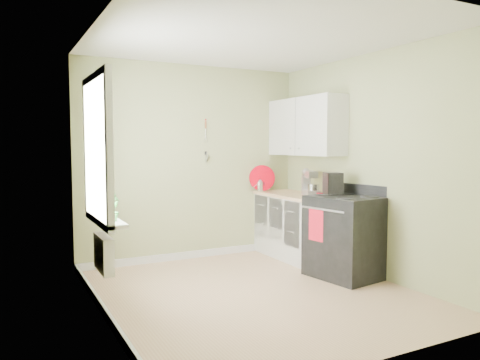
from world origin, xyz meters
name	(u,v)px	position (x,y,z in m)	size (l,w,h in m)	color
floor	(255,294)	(0.00, 0.00, -0.01)	(3.20, 3.60, 0.02)	tan
ceiling	(256,37)	(0.00, 0.00, 2.71)	(3.20, 3.60, 0.02)	white
wall_back	(192,163)	(0.00, 1.81, 1.35)	(3.20, 0.02, 2.70)	tan
wall_left	(100,172)	(-1.61, 0.00, 1.35)	(0.02, 3.60, 2.70)	tan
wall_right	(371,165)	(1.61, 0.00, 1.35)	(0.02, 3.60, 2.70)	tan
base_cabinets	(301,229)	(1.30, 1.00, 0.43)	(0.60, 1.60, 0.87)	white
countertop	(301,196)	(1.29, 1.00, 0.89)	(0.64, 1.60, 0.04)	#E4BA8B
upper_cabinets	(306,127)	(1.43, 1.10, 1.85)	(0.35, 1.40, 0.80)	white
window	(96,150)	(-1.58, 0.30, 1.55)	(0.06, 1.14, 1.44)	white
window_sill	(105,219)	(-1.51, 0.30, 0.88)	(0.18, 1.14, 0.04)	white
radiator	(104,254)	(-1.54, 0.25, 0.55)	(0.12, 0.50, 0.35)	white
wall_utensils	(206,147)	(0.20, 1.78, 1.56)	(0.02, 0.14, 0.58)	#E4BA8B
stove	(346,236)	(1.28, 0.05, 0.50)	(0.81, 0.90, 1.11)	black
stand_mixer	(310,184)	(1.37, 0.90, 1.07)	(0.26, 0.34, 0.37)	#B2B2B7
kettle	(260,185)	(1.05, 1.72, 1.00)	(0.17, 0.10, 0.17)	silver
coffee_maker	(333,187)	(1.27, 0.30, 1.07)	(0.26, 0.27, 0.35)	black
red_tray	(262,178)	(1.09, 1.72, 1.10)	(0.39, 0.39, 0.02)	#B80011
jar	(320,196)	(1.17, 0.43, 0.95)	(0.08, 0.08, 0.09)	beige
plant_a	(113,205)	(-1.50, -0.02, 1.05)	(0.15, 0.11, 0.29)	#2C782A
plant_b	(106,201)	(-1.50, 0.29, 1.06)	(0.17, 0.14, 0.31)	#2C782A
plant_c	(98,198)	(-1.50, 0.66, 1.05)	(0.16, 0.16, 0.29)	#2C782A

